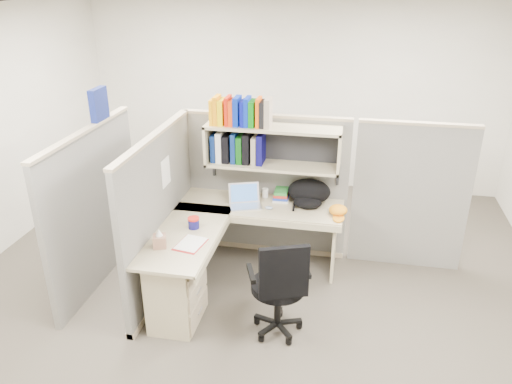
% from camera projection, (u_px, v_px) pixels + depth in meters
% --- Properties ---
extents(ground, '(6.00, 6.00, 0.00)m').
position_uv_depth(ground, '(250.00, 293.00, 5.08)').
color(ground, '#38332B').
rests_on(ground, ground).
extents(room_shell, '(6.00, 6.00, 6.00)m').
position_uv_depth(room_shell, '(249.00, 141.00, 4.42)').
color(room_shell, beige).
rests_on(room_shell, ground).
extents(cubicle, '(3.79, 1.84, 1.95)m').
position_uv_depth(cubicle, '(224.00, 191.00, 5.18)').
color(cubicle, '#5F5F5A').
rests_on(cubicle, ground).
extents(desk, '(1.74, 1.75, 0.73)m').
position_uv_depth(desk, '(201.00, 267.00, 4.72)').
color(desk, gray).
rests_on(desk, ground).
extents(laptop, '(0.42, 0.42, 0.23)m').
position_uv_depth(laptop, '(245.00, 197.00, 5.20)').
color(laptop, silver).
rests_on(laptop, desk).
extents(backpack, '(0.52, 0.44, 0.27)m').
position_uv_depth(backpack, '(309.00, 194.00, 5.23)').
color(backpack, black).
rests_on(backpack, desk).
extents(orange_cap, '(0.21, 0.24, 0.10)m').
position_uv_depth(orange_cap, '(338.00, 210.00, 5.06)').
color(orange_cap, orange).
rests_on(orange_cap, desk).
extents(snack_canister, '(0.11, 0.11, 0.11)m').
position_uv_depth(snack_canister, '(194.00, 223.00, 4.79)').
color(snack_canister, '#110F58').
rests_on(snack_canister, desk).
extents(tissue_box, '(0.14, 0.14, 0.18)m').
position_uv_depth(tissue_box, '(159.00, 238.00, 4.45)').
color(tissue_box, '#9F715A').
rests_on(tissue_box, desk).
extents(mouse, '(0.09, 0.07, 0.03)m').
position_uv_depth(mouse, '(269.00, 208.00, 5.19)').
color(mouse, '#8094B5').
rests_on(mouse, desk).
extents(paper_cup, '(0.08, 0.08, 0.10)m').
position_uv_depth(paper_cup, '(265.00, 193.00, 5.45)').
color(paper_cup, white).
rests_on(paper_cup, desk).
extents(book_stack, '(0.18, 0.23, 0.11)m').
position_uv_depth(book_stack, '(281.00, 195.00, 5.40)').
color(book_stack, gray).
rests_on(book_stack, desk).
extents(loose_paper, '(0.26, 0.32, 0.00)m').
position_uv_depth(loose_paper, '(191.00, 243.00, 4.54)').
color(loose_paper, silver).
rests_on(loose_paper, desk).
extents(task_chair, '(0.58, 0.54, 1.00)m').
position_uv_depth(task_chair, '(279.00, 302.00, 4.36)').
color(task_chair, black).
rests_on(task_chair, ground).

